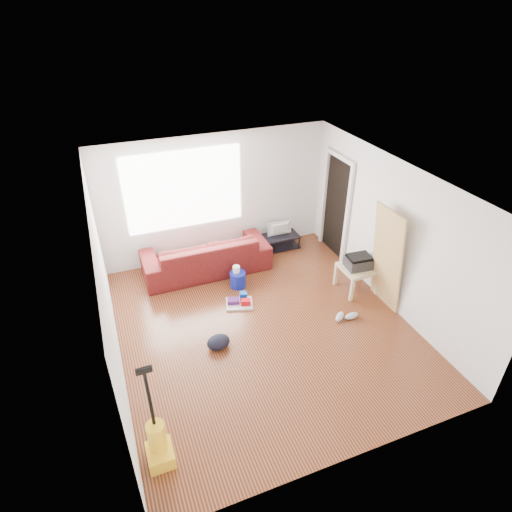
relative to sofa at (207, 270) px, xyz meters
name	(u,v)px	position (x,y,z in m)	size (l,w,h in m)	color
room	(265,256)	(0.48, -1.80, 1.25)	(4.51, 5.01, 2.51)	#401C0B
sofa	(207,270)	(0.00, 0.00, 0.00)	(2.41, 0.94, 0.70)	#3D0E09
tv_stand	(280,241)	(1.69, 0.27, 0.15)	(0.77, 0.45, 0.29)	black
tv	(281,229)	(1.69, 0.27, 0.44)	(0.53, 0.07, 0.30)	black
side_table	(357,271)	(2.36, -1.59, 0.40)	(0.59, 0.59, 0.48)	tan
printer	(359,262)	(2.36, -1.59, 0.59)	(0.47, 0.37, 0.23)	#262629
bucket	(238,286)	(0.39, -0.73, 0.00)	(0.30, 0.30, 0.30)	navy
toilet_paper	(236,276)	(0.38, -0.70, 0.21)	(0.13, 0.13, 0.12)	white
cleaning_tray	(240,302)	(0.24, -1.25, 0.05)	(0.55, 0.48, 0.17)	beige
backpack	(219,347)	(-0.42, -2.13, 0.00)	(0.36, 0.29, 0.20)	black
sneakers	(346,316)	(1.75, -2.26, 0.05)	(0.46, 0.25, 0.10)	silver
vacuum	(158,444)	(-1.59, -3.64, 0.26)	(0.30, 0.34, 1.43)	yellow
door_panel	(379,302)	(2.54, -2.09, 0.00)	(0.04, 0.72, 1.81)	tan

